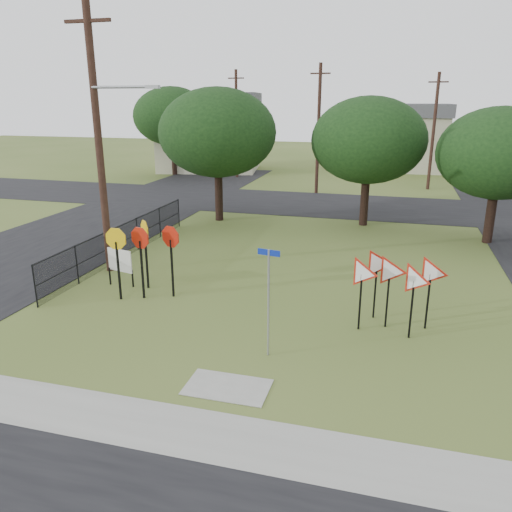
{
  "coord_description": "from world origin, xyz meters",
  "views": [
    {
      "loc": [
        3.44,
        -12.26,
        6.57
      ],
      "look_at": [
        -0.78,
        3.0,
        1.6
      ],
      "focal_mm": 35.0,
      "sensor_mm": 36.0,
      "label": 1
    }
  ],
  "objects_px": {
    "street_name_sign": "(268,296)",
    "yield_sign_cluster": "(394,275)",
    "info_board": "(120,262)",
    "stop_sign_cluster": "(143,244)"
  },
  "relations": [
    {
      "from": "yield_sign_cluster",
      "to": "info_board",
      "type": "bearing_deg",
      "value": 173.94
    },
    {
      "from": "info_board",
      "to": "stop_sign_cluster",
      "type": "bearing_deg",
      "value": -24.29
    },
    {
      "from": "street_name_sign",
      "to": "info_board",
      "type": "relative_size",
      "value": 2.11
    },
    {
      "from": "stop_sign_cluster",
      "to": "yield_sign_cluster",
      "type": "distance_m",
      "value": 8.31
    },
    {
      "from": "yield_sign_cluster",
      "to": "info_board",
      "type": "relative_size",
      "value": 2.04
    },
    {
      "from": "stop_sign_cluster",
      "to": "yield_sign_cluster",
      "type": "bearing_deg",
      "value": -2.91
    },
    {
      "from": "street_name_sign",
      "to": "info_board",
      "type": "xyz_separation_m",
      "value": [
        -6.5,
        3.64,
        -0.77
      ]
    },
    {
      "from": "stop_sign_cluster",
      "to": "info_board",
      "type": "height_order",
      "value": "stop_sign_cluster"
    },
    {
      "from": "stop_sign_cluster",
      "to": "yield_sign_cluster",
      "type": "height_order",
      "value": "stop_sign_cluster"
    },
    {
      "from": "street_name_sign",
      "to": "yield_sign_cluster",
      "type": "bearing_deg",
      "value": 39.88
    }
  ]
}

